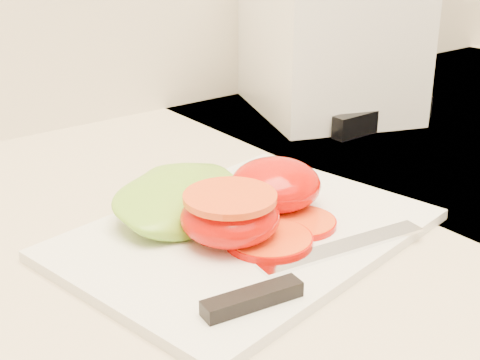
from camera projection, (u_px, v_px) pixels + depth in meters
cutting_board at (247, 234)px, 0.61m from camera, size 0.36×0.29×0.01m
tomato_half_dome at (276, 184)px, 0.64m from camera, size 0.09×0.09×0.05m
tomato_half_cut at (230, 215)px, 0.58m from camera, size 0.09×0.09×0.04m
tomato_slice_0 at (269, 240)px, 0.58m from camera, size 0.07×0.07×0.01m
tomato_slice_1 at (299, 222)px, 0.61m from camera, size 0.07×0.07×0.01m
lettuce_leaf_0 at (184, 198)px, 0.63m from camera, size 0.19×0.16×0.03m
knife at (292, 276)px, 0.52m from camera, size 0.24×0.06×0.01m
appliance at (329, 5)px, 0.94m from camera, size 0.28×0.31×0.30m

